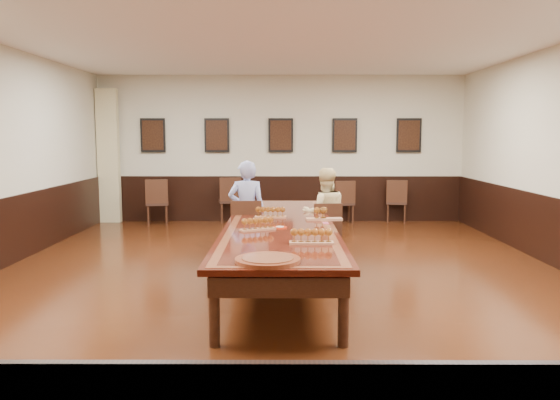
{
  "coord_description": "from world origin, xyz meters",
  "views": [
    {
      "loc": [
        0.03,
        -7.06,
        1.9
      ],
      "look_at": [
        0.0,
        0.5,
        1.0
      ],
      "focal_mm": 35.0,
      "sensor_mm": 36.0,
      "label": 1
    }
  ],
  "objects_px": {
    "person_woman": "(325,214)",
    "conference_table": "(280,234)",
    "chair_man": "(247,231)",
    "chair_woman": "(326,231)",
    "spare_chair_c": "(343,202)",
    "person_man": "(247,211)",
    "spare_chair_d": "(397,201)",
    "spare_chair_a": "(157,202)",
    "spare_chair_b": "(230,199)",
    "carved_platter": "(268,260)"
  },
  "relations": [
    {
      "from": "chair_man",
      "to": "carved_platter",
      "type": "height_order",
      "value": "chair_man"
    },
    {
      "from": "chair_woman",
      "to": "person_woman",
      "type": "xyz_separation_m",
      "value": [
        -0.01,
        0.1,
        0.25
      ]
    },
    {
      "from": "chair_man",
      "to": "spare_chair_d",
      "type": "bearing_deg",
      "value": -130.33
    },
    {
      "from": "chair_man",
      "to": "spare_chair_d",
      "type": "relative_size",
      "value": 1.02
    },
    {
      "from": "spare_chair_a",
      "to": "spare_chair_d",
      "type": "relative_size",
      "value": 1.05
    },
    {
      "from": "spare_chair_b",
      "to": "conference_table",
      "type": "bearing_deg",
      "value": 92.79
    },
    {
      "from": "spare_chair_b",
      "to": "spare_chair_a",
      "type": "bearing_deg",
      "value": 3.23
    },
    {
      "from": "chair_woman",
      "to": "spare_chair_b",
      "type": "relative_size",
      "value": 0.91
    },
    {
      "from": "chair_man",
      "to": "person_man",
      "type": "xyz_separation_m",
      "value": [
        -0.0,
        0.1,
        0.28
      ]
    },
    {
      "from": "spare_chair_d",
      "to": "person_woman",
      "type": "relative_size",
      "value": 0.67
    },
    {
      "from": "spare_chair_b",
      "to": "spare_chair_d",
      "type": "height_order",
      "value": "spare_chair_b"
    },
    {
      "from": "chair_woman",
      "to": "person_man",
      "type": "bearing_deg",
      "value": -4.13
    },
    {
      "from": "chair_woman",
      "to": "person_woman",
      "type": "height_order",
      "value": "person_woman"
    },
    {
      "from": "spare_chair_b",
      "to": "person_man",
      "type": "relative_size",
      "value": 0.65
    },
    {
      "from": "person_man",
      "to": "person_woman",
      "type": "xyz_separation_m",
      "value": [
        1.18,
        0.12,
        -0.06
      ]
    },
    {
      "from": "person_man",
      "to": "spare_chair_b",
      "type": "bearing_deg",
      "value": -82.67
    },
    {
      "from": "spare_chair_c",
      "to": "person_woman",
      "type": "xyz_separation_m",
      "value": [
        -0.67,
        -3.49,
        0.24
      ]
    },
    {
      "from": "spare_chair_a",
      "to": "person_woman",
      "type": "distance_m",
      "value": 4.67
    },
    {
      "from": "chair_man",
      "to": "spare_chair_a",
      "type": "relative_size",
      "value": 0.97
    },
    {
      "from": "carved_platter",
      "to": "chair_man",
      "type": "bearing_deg",
      "value": 97.13
    },
    {
      "from": "person_woman",
      "to": "chair_woman",
      "type": "bearing_deg",
      "value": 90.0
    },
    {
      "from": "chair_woman",
      "to": "person_man",
      "type": "xyz_separation_m",
      "value": [
        -1.19,
        -0.03,
        0.31
      ]
    },
    {
      "from": "chair_man",
      "to": "chair_woman",
      "type": "bearing_deg",
      "value": -175.76
    },
    {
      "from": "carved_platter",
      "to": "spare_chair_c",
      "type": "bearing_deg",
      "value": 78.11
    },
    {
      "from": "chair_man",
      "to": "spare_chair_a",
      "type": "xyz_separation_m",
      "value": [
        -2.14,
        3.51,
        0.01
      ]
    },
    {
      "from": "person_woman",
      "to": "conference_table",
      "type": "distance_m",
      "value": 1.37
    },
    {
      "from": "spare_chair_a",
      "to": "conference_table",
      "type": "height_order",
      "value": "spare_chair_a"
    },
    {
      "from": "spare_chair_b",
      "to": "conference_table",
      "type": "distance_m",
      "value": 4.96
    },
    {
      "from": "conference_table",
      "to": "carved_platter",
      "type": "height_order",
      "value": "carved_platter"
    },
    {
      "from": "spare_chair_a",
      "to": "spare_chair_b",
      "type": "xyz_separation_m",
      "value": [
        1.51,
        0.36,
        0.01
      ]
    },
    {
      "from": "chair_woman",
      "to": "chair_man",
      "type": "bearing_deg",
      "value": 0.75
    },
    {
      "from": "spare_chair_b",
      "to": "spare_chair_d",
      "type": "xyz_separation_m",
      "value": [
        3.67,
        -0.01,
        -0.03
      ]
    },
    {
      "from": "chair_man",
      "to": "spare_chair_a",
      "type": "bearing_deg",
      "value": -60.63
    },
    {
      "from": "spare_chair_c",
      "to": "conference_table",
      "type": "xyz_separation_m",
      "value": [
        -1.35,
        -4.68,
        0.14
      ]
    },
    {
      "from": "chair_woman",
      "to": "person_man",
      "type": "distance_m",
      "value": 1.23
    },
    {
      "from": "spare_chair_a",
      "to": "spare_chair_c",
      "type": "distance_m",
      "value": 3.99
    },
    {
      "from": "chair_man",
      "to": "spare_chair_c",
      "type": "relative_size",
      "value": 1.02
    },
    {
      "from": "chair_woman",
      "to": "carved_platter",
      "type": "relative_size",
      "value": 1.36
    },
    {
      "from": "spare_chair_d",
      "to": "person_man",
      "type": "relative_size",
      "value": 0.61
    },
    {
      "from": "chair_woman",
      "to": "conference_table",
      "type": "xyz_separation_m",
      "value": [
        -0.69,
        -1.09,
        0.16
      ]
    },
    {
      "from": "carved_platter",
      "to": "chair_woman",
      "type": "bearing_deg",
      "value": 76.52
    },
    {
      "from": "spare_chair_c",
      "to": "person_woman",
      "type": "bearing_deg",
      "value": 71.47
    },
    {
      "from": "spare_chair_c",
      "to": "carved_platter",
      "type": "distance_m",
      "value": 7.05
    },
    {
      "from": "conference_table",
      "to": "spare_chair_a",
      "type": "bearing_deg",
      "value": 120.53
    },
    {
      "from": "spare_chair_a",
      "to": "spare_chair_b",
      "type": "height_order",
      "value": "spare_chair_b"
    },
    {
      "from": "spare_chair_a",
      "to": "person_man",
      "type": "bearing_deg",
      "value": 111.0
    },
    {
      "from": "spare_chair_d",
      "to": "conference_table",
      "type": "xyz_separation_m",
      "value": [
        -2.55,
        -4.82,
        0.14
      ]
    },
    {
      "from": "spare_chair_a",
      "to": "conference_table",
      "type": "bearing_deg",
      "value": 109.44
    },
    {
      "from": "spare_chair_c",
      "to": "person_woman",
      "type": "height_order",
      "value": "person_woman"
    },
    {
      "from": "spare_chair_a",
      "to": "carved_platter",
      "type": "xyz_separation_m",
      "value": [
        2.53,
        -6.68,
        0.28
      ]
    }
  ]
}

